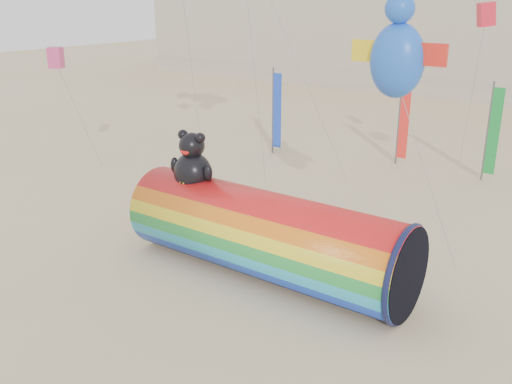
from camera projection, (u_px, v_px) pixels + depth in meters
The scene contains 5 objects.
ground at pixel (221, 262), 21.00m from camera, with size 160.00×160.00×0.00m, color #CCB58C.
windsock_assembly at pixel (265, 233), 19.57m from camera, with size 10.35×3.15×4.77m.
kite_handler at pixel (363, 253), 19.59m from camera, with size 0.66×0.43×1.80m, color #4F5056.
fabric_bundle at pixel (368, 290), 18.62m from camera, with size 2.62×1.35×0.41m.
festival_banners at pixel (385, 120), 31.90m from camera, with size 12.70×2.26×5.20m.
Camera 1 is at (12.18, -14.62, 9.35)m, focal length 40.00 mm.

